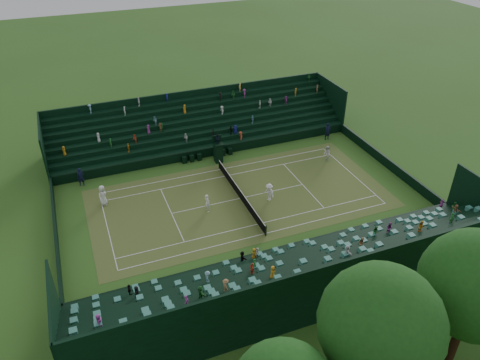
{
  "coord_description": "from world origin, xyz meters",
  "views": [
    {
      "loc": [
        32.7,
        -12.77,
        24.27
      ],
      "look_at": [
        0.0,
        0.0,
        2.0
      ],
      "focal_mm": 35.0,
      "sensor_mm": 36.0,
      "label": 1
    }
  ],
  "objects_px": {
    "tennis_net": "(240,194)",
    "player_far_east": "(269,192)",
    "player_near_west": "(103,195)",
    "umpire_chair": "(218,150)",
    "player_far_west": "(327,154)",
    "player_near_east": "(207,203)"
  },
  "relations": [
    {
      "from": "player_near_east",
      "to": "umpire_chair",
      "type": "bearing_deg",
      "value": -31.98
    },
    {
      "from": "player_near_west",
      "to": "player_far_west",
      "type": "bearing_deg",
      "value": -87.13
    },
    {
      "from": "tennis_net",
      "to": "player_far_east",
      "type": "bearing_deg",
      "value": 63.32
    },
    {
      "from": "player_near_east",
      "to": "player_far_west",
      "type": "height_order",
      "value": "player_near_east"
    },
    {
      "from": "umpire_chair",
      "to": "player_far_east",
      "type": "relative_size",
      "value": 1.84
    },
    {
      "from": "tennis_net",
      "to": "umpire_chair",
      "type": "height_order",
      "value": "umpire_chair"
    },
    {
      "from": "player_near_east",
      "to": "player_far_east",
      "type": "xyz_separation_m",
      "value": [
        0.42,
        5.7,
        -0.01
      ]
    },
    {
      "from": "tennis_net",
      "to": "player_near_west",
      "type": "xyz_separation_m",
      "value": [
        -3.58,
        -11.65,
        0.44
      ]
    },
    {
      "from": "tennis_net",
      "to": "player_near_east",
      "type": "xyz_separation_m",
      "value": [
        0.76,
        -3.35,
        0.34
      ]
    },
    {
      "from": "player_near_west",
      "to": "player_near_east",
      "type": "bearing_deg",
      "value": -113.79
    },
    {
      "from": "player_far_east",
      "to": "tennis_net",
      "type": "bearing_deg",
      "value": -139.08
    },
    {
      "from": "player_near_west",
      "to": "player_far_east",
      "type": "height_order",
      "value": "player_near_west"
    },
    {
      "from": "player_near_west",
      "to": "player_far_west",
      "type": "relative_size",
      "value": 1.18
    },
    {
      "from": "player_far_west",
      "to": "player_far_east",
      "type": "bearing_deg",
      "value": -40.23
    },
    {
      "from": "player_near_east",
      "to": "player_far_east",
      "type": "distance_m",
      "value": 5.71
    },
    {
      "from": "player_near_west",
      "to": "player_far_west",
      "type": "xyz_separation_m",
      "value": [
        0.38,
        22.51,
        -0.15
      ]
    },
    {
      "from": "umpire_chair",
      "to": "player_far_west",
      "type": "height_order",
      "value": "umpire_chair"
    },
    {
      "from": "umpire_chair",
      "to": "player_near_west",
      "type": "bearing_deg",
      "value": -73.71
    },
    {
      "from": "umpire_chair",
      "to": "player_near_west",
      "type": "xyz_separation_m",
      "value": [
        3.51,
        -12.03,
        -0.38
      ]
    },
    {
      "from": "player_near_west",
      "to": "tennis_net",
      "type": "bearing_deg",
      "value": -103.27
    },
    {
      "from": "umpire_chair",
      "to": "player_far_west",
      "type": "distance_m",
      "value": 11.19
    },
    {
      "from": "player_far_west",
      "to": "umpire_chair",
      "type": "bearing_deg",
      "value": -87.9
    }
  ]
}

